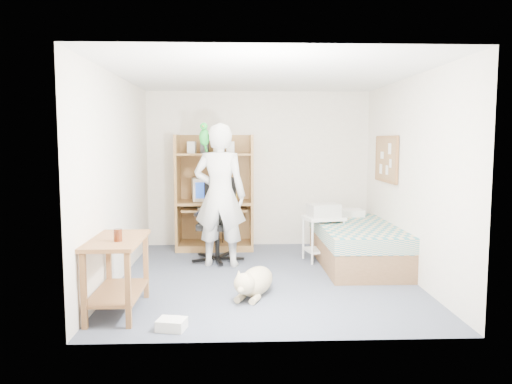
% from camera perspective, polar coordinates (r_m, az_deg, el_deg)
% --- Properties ---
extents(floor, '(4.00, 4.00, 0.00)m').
position_cam_1_polar(floor, '(6.36, 1.07, -9.73)').
color(floor, '#4A5265').
rests_on(floor, ground).
extents(wall_back, '(3.60, 0.02, 2.50)m').
position_cam_1_polar(wall_back, '(8.13, 0.27, 2.66)').
color(wall_back, silver).
rests_on(wall_back, floor).
extents(wall_right, '(0.02, 4.00, 2.50)m').
position_cam_1_polar(wall_right, '(6.50, 17.15, 1.55)').
color(wall_right, silver).
rests_on(wall_right, floor).
extents(wall_left, '(0.02, 4.00, 2.50)m').
position_cam_1_polar(wall_left, '(6.30, -15.48, 1.47)').
color(wall_left, silver).
rests_on(wall_left, floor).
extents(ceiling, '(3.60, 4.00, 0.02)m').
position_cam_1_polar(ceiling, '(6.17, 1.12, 13.22)').
color(ceiling, white).
rests_on(ceiling, wall_back).
extents(computer_hutch, '(1.20, 0.63, 1.80)m').
position_cam_1_polar(computer_hutch, '(7.91, -4.71, -0.58)').
color(computer_hutch, brown).
rests_on(computer_hutch, floor).
extents(bed, '(1.02, 2.02, 0.66)m').
position_cam_1_polar(bed, '(7.08, 11.41, -5.82)').
color(bed, brown).
rests_on(bed, floor).
extents(side_desk, '(0.50, 1.00, 0.75)m').
position_cam_1_polar(side_desk, '(5.20, -15.58, -7.91)').
color(side_desk, brown).
rests_on(side_desk, floor).
extents(corkboard, '(0.04, 0.94, 0.66)m').
position_cam_1_polar(corkboard, '(7.33, 14.67, 3.66)').
color(corkboard, brown).
rests_on(corkboard, wall_right).
extents(office_chair, '(0.66, 0.66, 1.17)m').
position_cam_1_polar(office_chair, '(7.18, -4.36, -4.50)').
color(office_chair, black).
rests_on(office_chair, floor).
extents(person, '(0.77, 0.57, 1.94)m').
position_cam_1_polar(person, '(6.78, -4.15, -0.38)').
color(person, silver).
rests_on(person, floor).
extents(parrot, '(0.14, 0.25, 0.39)m').
position_cam_1_polar(parrot, '(6.77, -5.91, 6.43)').
color(parrot, '#138422').
rests_on(parrot, person).
extents(dog, '(0.54, 0.95, 0.37)m').
position_cam_1_polar(dog, '(5.60, -0.18, -10.18)').
color(dog, tan).
rests_on(dog, floor).
extents(printer_cart, '(0.61, 0.53, 0.64)m').
position_cam_1_polar(printer_cart, '(7.18, 7.70, -4.49)').
color(printer_cart, white).
rests_on(printer_cart, floor).
extents(printer, '(0.48, 0.40, 0.18)m').
position_cam_1_polar(printer, '(7.13, 7.74, -2.08)').
color(printer, '#B8B7B3').
rests_on(printer, printer_cart).
extents(crt_monitor, '(0.43, 0.45, 0.36)m').
position_cam_1_polar(crt_monitor, '(7.91, -5.94, 0.34)').
color(crt_monitor, beige).
rests_on(crt_monitor, computer_hutch).
extents(keyboard, '(0.47, 0.23, 0.03)m').
position_cam_1_polar(keyboard, '(7.77, -5.08, -1.82)').
color(keyboard, beige).
rests_on(keyboard, computer_hutch).
extents(pencil_cup, '(0.08, 0.08, 0.12)m').
position_cam_1_polar(pencil_cup, '(7.82, -2.46, -0.65)').
color(pencil_cup, gold).
rests_on(pencil_cup, computer_hutch).
extents(drink_glass, '(0.08, 0.08, 0.12)m').
position_cam_1_polar(drink_glass, '(4.99, -15.50, -4.78)').
color(drink_glass, '#441A0A').
rests_on(drink_glass, side_desk).
extents(floor_box_a, '(0.29, 0.25, 0.10)m').
position_cam_1_polar(floor_box_a, '(4.76, -9.62, -14.69)').
color(floor_box_a, white).
rests_on(floor_box_a, floor).
extents(floor_box_b, '(0.20, 0.23, 0.08)m').
position_cam_1_polar(floor_box_b, '(4.82, -9.96, -14.56)').
color(floor_box_b, beige).
rests_on(floor_box_b, floor).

